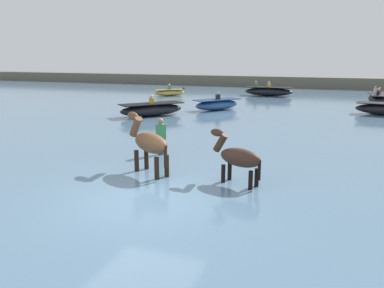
{
  "coord_description": "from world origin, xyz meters",
  "views": [
    {
      "loc": [
        4.05,
        -7.82,
        3.74
      ],
      "look_at": [
        -0.13,
        3.85,
        0.85
      ],
      "focal_mm": 35.7,
      "sensor_mm": 36.0,
      "label": 1
    }
  ],
  "objects_px": {
    "boat_far_inshore": "(377,98)",
    "horse_lead_bay": "(149,144)",
    "boat_distant_east": "(217,104)",
    "boat_near_port": "(170,93)",
    "horse_trailing_dark_bay": "(238,159)",
    "boat_distant_west": "(152,109)",
    "boat_mid_outer": "(269,91)",
    "person_wading_close": "(161,140)"
  },
  "relations": [
    {
      "from": "boat_far_inshore",
      "to": "horse_lead_bay",
      "type": "bearing_deg",
      "value": -111.26
    },
    {
      "from": "boat_far_inshore",
      "to": "boat_distant_east",
      "type": "distance_m",
      "value": 12.33
    },
    {
      "from": "horse_lead_bay",
      "to": "boat_far_inshore",
      "type": "distance_m",
      "value": 22.36
    },
    {
      "from": "boat_near_port",
      "to": "horse_trailing_dark_bay",
      "type": "bearing_deg",
      "value": -62.55
    },
    {
      "from": "boat_distant_west",
      "to": "boat_distant_east",
      "type": "relative_size",
      "value": 1.14
    },
    {
      "from": "boat_mid_outer",
      "to": "boat_far_inshore",
      "type": "height_order",
      "value": "boat_mid_outer"
    },
    {
      "from": "boat_distant_west",
      "to": "person_wading_close",
      "type": "distance_m",
      "value": 8.86
    },
    {
      "from": "horse_trailing_dark_bay",
      "to": "horse_lead_bay",
      "type": "bearing_deg",
      "value": 178.74
    },
    {
      "from": "boat_mid_outer",
      "to": "boat_distant_east",
      "type": "distance_m",
      "value": 9.9
    },
    {
      "from": "boat_distant_west",
      "to": "person_wading_close",
      "type": "height_order",
      "value": "person_wading_close"
    },
    {
      "from": "horse_lead_bay",
      "to": "boat_near_port",
      "type": "xyz_separation_m",
      "value": [
        -8.1,
        20.62,
        -0.61
      ]
    },
    {
      "from": "boat_far_inshore",
      "to": "boat_near_port",
      "type": "distance_m",
      "value": 16.21
    },
    {
      "from": "horse_trailing_dark_bay",
      "to": "boat_near_port",
      "type": "height_order",
      "value": "horse_trailing_dark_bay"
    },
    {
      "from": "horse_lead_bay",
      "to": "boat_mid_outer",
      "type": "relative_size",
      "value": 0.51
    },
    {
      "from": "boat_far_inshore",
      "to": "boat_distant_east",
      "type": "height_order",
      "value": "boat_distant_east"
    },
    {
      "from": "boat_near_port",
      "to": "boat_distant_east",
      "type": "relative_size",
      "value": 0.8
    },
    {
      "from": "boat_far_inshore",
      "to": "boat_distant_east",
      "type": "xyz_separation_m",
      "value": [
        -9.98,
        -7.24,
        -0.01
      ]
    },
    {
      "from": "horse_trailing_dark_bay",
      "to": "person_wading_close",
      "type": "distance_m",
      "value": 3.92
    },
    {
      "from": "boat_far_inshore",
      "to": "person_wading_close",
      "type": "height_order",
      "value": "person_wading_close"
    },
    {
      "from": "horse_lead_bay",
      "to": "boat_far_inshore",
      "type": "relative_size",
      "value": 0.57
    },
    {
      "from": "horse_lead_bay",
      "to": "boat_distant_west",
      "type": "xyz_separation_m",
      "value": [
        -4.71,
        9.98,
        -0.52
      ]
    },
    {
      "from": "horse_lead_bay",
      "to": "boat_near_port",
      "type": "height_order",
      "value": "horse_lead_bay"
    },
    {
      "from": "boat_mid_outer",
      "to": "boat_near_port",
      "type": "xyz_separation_m",
      "value": [
        -8.01,
        -2.71,
        -0.11
      ]
    },
    {
      "from": "horse_lead_bay",
      "to": "boat_mid_outer",
      "type": "distance_m",
      "value": 23.34
    },
    {
      "from": "horse_lead_bay",
      "to": "boat_mid_outer",
      "type": "height_order",
      "value": "horse_lead_bay"
    },
    {
      "from": "horse_lead_bay",
      "to": "person_wading_close",
      "type": "xyz_separation_m",
      "value": [
        -0.6,
        2.14,
        -0.37
      ]
    },
    {
      "from": "boat_near_port",
      "to": "person_wading_close",
      "type": "relative_size",
      "value": 1.59
    },
    {
      "from": "boat_mid_outer",
      "to": "boat_near_port",
      "type": "relative_size",
      "value": 1.57
    },
    {
      "from": "boat_mid_outer",
      "to": "person_wading_close",
      "type": "height_order",
      "value": "person_wading_close"
    },
    {
      "from": "boat_far_inshore",
      "to": "person_wading_close",
      "type": "distance_m",
      "value": 20.62
    },
    {
      "from": "horse_trailing_dark_bay",
      "to": "boat_mid_outer",
      "type": "bearing_deg",
      "value": 96.66
    },
    {
      "from": "person_wading_close",
      "to": "boat_near_port",
      "type": "bearing_deg",
      "value": 112.09
    },
    {
      "from": "boat_far_inshore",
      "to": "boat_distant_east",
      "type": "bearing_deg",
      "value": -144.03
    },
    {
      "from": "horse_trailing_dark_bay",
      "to": "boat_far_inshore",
      "type": "relative_size",
      "value": 0.48
    },
    {
      "from": "boat_distant_east",
      "to": "horse_lead_bay",
      "type": "bearing_deg",
      "value": -82.17
    },
    {
      "from": "boat_mid_outer",
      "to": "boat_distant_east",
      "type": "height_order",
      "value": "boat_mid_outer"
    },
    {
      "from": "boat_distant_west",
      "to": "horse_lead_bay",
      "type": "bearing_deg",
      "value": -64.71
    },
    {
      "from": "boat_distant_east",
      "to": "boat_distant_west",
      "type": "bearing_deg",
      "value": -128.19
    },
    {
      "from": "horse_trailing_dark_bay",
      "to": "boat_mid_outer",
      "type": "xyz_separation_m",
      "value": [
        -2.73,
        23.39,
        -0.32
      ]
    },
    {
      "from": "boat_distant_west",
      "to": "person_wading_close",
      "type": "xyz_separation_m",
      "value": [
        4.12,
        -7.84,
        0.16
      ]
    },
    {
      "from": "boat_far_inshore",
      "to": "boat_near_port",
      "type": "height_order",
      "value": "boat_far_inshore"
    },
    {
      "from": "boat_distant_east",
      "to": "person_wading_close",
      "type": "relative_size",
      "value": 1.98
    }
  ]
}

